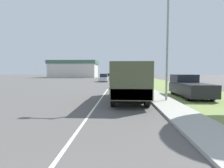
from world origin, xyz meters
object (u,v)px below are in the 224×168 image
(car_nearest_ahead, at_px, (123,82))
(car_second_ahead, at_px, (104,78))
(lamp_post, at_px, (165,29))
(pickup_truck, at_px, (189,87))
(military_truck, at_px, (128,80))
(car_third_ahead, at_px, (110,77))

(car_nearest_ahead, bearing_deg, car_second_ahead, 105.68)
(car_nearest_ahead, relative_size, lamp_post, 0.53)
(pickup_truck, xyz_separation_m, lamp_post, (-2.71, -2.56, 4.18))
(military_truck, xyz_separation_m, car_second_ahead, (-4.11, 24.86, -0.77))
(lamp_post, bearing_deg, car_third_ahead, 99.11)
(pickup_truck, bearing_deg, car_third_ahead, 103.93)
(car_second_ahead, xyz_separation_m, pickup_truck, (9.28, -22.73, 0.11))
(car_third_ahead, xyz_separation_m, lamp_post, (6.13, -38.23, 4.31))
(pickup_truck, distance_m, lamp_post, 5.60)
(car_third_ahead, distance_m, pickup_truck, 36.75)
(military_truck, distance_m, car_third_ahead, 37.98)
(car_nearest_ahead, height_order, pickup_truck, pickup_truck)
(military_truck, bearing_deg, lamp_post, -10.07)
(military_truck, relative_size, car_second_ahead, 1.53)
(car_nearest_ahead, distance_m, car_third_ahead, 27.25)
(car_second_ahead, distance_m, car_third_ahead, 12.94)
(military_truck, height_order, car_third_ahead, military_truck)
(military_truck, bearing_deg, car_second_ahead, 99.39)
(lamp_post, bearing_deg, military_truck, 169.93)
(car_nearest_ahead, bearing_deg, pickup_truck, -58.35)
(car_nearest_ahead, xyz_separation_m, pickup_truck, (5.33, -8.65, 0.10))
(car_third_ahead, relative_size, lamp_post, 0.50)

